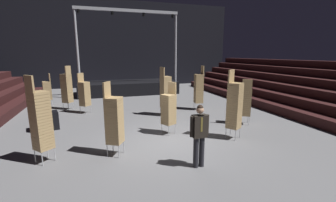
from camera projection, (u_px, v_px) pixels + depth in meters
ground_plane at (168, 140)px, 8.44m from camera, size 22.00×30.00×0.10m
arena_end_wall at (121, 44)px, 21.61m from camera, size 22.00×0.30×8.00m
bleacher_bank_right at (324, 89)px, 11.67m from camera, size 4.50×24.00×2.70m
stage_riser at (129, 86)px, 18.11m from camera, size 7.58×3.03×6.19m
man_with_tie at (199, 132)px, 6.18m from camera, size 0.57×0.25×1.79m
chair_stack_front_left at (245, 102)px, 10.07m from camera, size 0.60×0.60×2.05m
chair_stack_front_right at (41, 120)px, 6.43m from camera, size 0.62×0.62×2.56m
chair_stack_mid_left at (47, 90)px, 13.62m from camera, size 0.54×0.54×1.96m
chair_stack_mid_right at (84, 93)px, 11.97m from camera, size 0.62×0.62×2.14m
chair_stack_mid_centre at (166, 92)px, 11.48m from camera, size 0.53×0.53×2.48m
chair_stack_rear_left at (199, 88)px, 12.67m from camera, size 0.49×0.49×2.48m
chair_stack_rear_right at (169, 108)px, 8.83m from camera, size 0.59×0.59×2.05m
chair_stack_rear_centre at (114, 120)px, 6.90m from camera, size 0.60×0.60×2.31m
chair_stack_aisle_left at (67, 88)px, 12.74m from camera, size 0.61×0.61×2.48m
chair_stack_aisle_right at (234, 105)px, 8.29m from camera, size 0.61×0.61×2.56m
equipment_road_case at (47, 121)px, 9.44m from camera, size 1.02×0.80×0.74m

